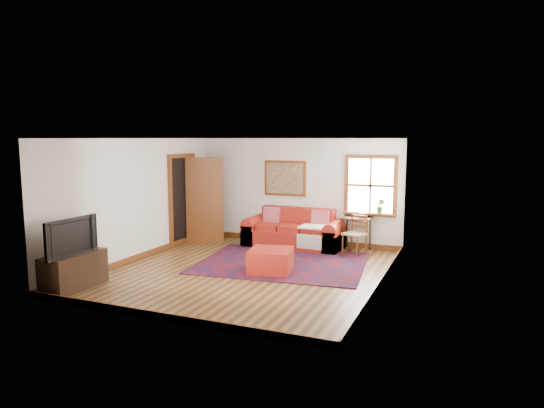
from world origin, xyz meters
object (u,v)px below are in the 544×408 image
at_px(red_leather_sofa, 294,234).
at_px(red_ottoman, 271,261).
at_px(media_cabinet, 74,271).
at_px(side_table, 357,223).
at_px(ladder_back_chair, 356,232).

bearing_deg(red_leather_sofa, red_ottoman, -81.39).
bearing_deg(red_leather_sofa, media_cabinet, -117.96).
distance_m(red_leather_sofa, red_ottoman, 2.24).
relative_size(side_table, ladder_back_chair, 0.83).
bearing_deg(ladder_back_chair, side_table, 100.61).
distance_m(red_leather_sofa, media_cabinet, 4.96).
xyz_separation_m(red_leather_sofa, media_cabinet, (-2.33, -4.38, 0.01)).
bearing_deg(side_table, red_ottoman, -115.00).
distance_m(side_table, ladder_back_chair, 0.37).
relative_size(red_leather_sofa, side_table, 2.99).
distance_m(ladder_back_chair, media_cabinet, 5.67).
bearing_deg(side_table, media_cabinet, -129.71).
height_order(red_leather_sofa, ladder_back_chair, ladder_back_chair).
relative_size(red_ottoman, side_table, 1.02).
height_order(red_leather_sofa, red_ottoman, red_leather_sofa).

